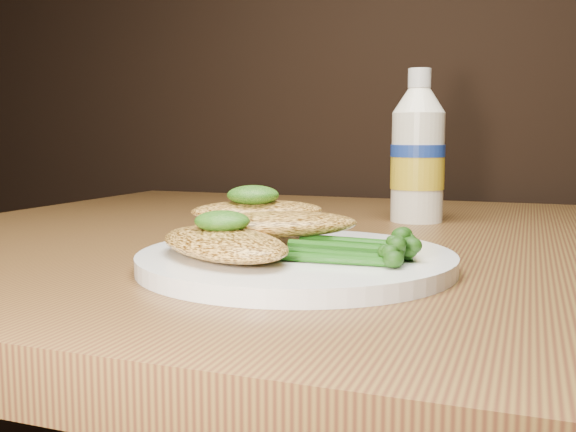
% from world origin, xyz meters
% --- Properties ---
extents(plate, '(0.24, 0.24, 0.01)m').
position_xyz_m(plate, '(-0.11, 0.87, 0.76)').
color(plate, white).
rests_on(plate, dining_table).
extents(chicken_front, '(0.15, 0.14, 0.02)m').
position_xyz_m(chicken_front, '(-0.15, 0.83, 0.77)').
color(chicken_front, '#F0B14C').
rests_on(chicken_front, plate).
extents(chicken_mid, '(0.15, 0.12, 0.02)m').
position_xyz_m(chicken_mid, '(-0.13, 0.89, 0.78)').
color(chicken_mid, '#F0B14C').
rests_on(chicken_mid, plate).
extents(chicken_back, '(0.13, 0.11, 0.02)m').
position_xyz_m(chicken_back, '(-0.16, 0.91, 0.79)').
color(chicken_back, '#F0B14C').
rests_on(chicken_back, plate).
extents(pesto_front, '(0.05, 0.04, 0.02)m').
position_xyz_m(pesto_front, '(-0.16, 0.84, 0.79)').
color(pesto_front, '#083407').
rests_on(pesto_front, chicken_front).
extents(pesto_back, '(0.05, 0.05, 0.02)m').
position_xyz_m(pesto_back, '(-0.16, 0.91, 0.80)').
color(pesto_back, '#083407').
rests_on(pesto_back, chicken_back).
extents(broccolini_bundle, '(0.15, 0.13, 0.02)m').
position_xyz_m(broccolini_bundle, '(-0.07, 0.87, 0.77)').
color(broccolini_bundle, '#1C5412').
rests_on(broccolini_bundle, plate).
extents(mayo_bottle, '(0.08, 0.08, 0.18)m').
position_xyz_m(mayo_bottle, '(-0.07, 1.18, 0.84)').
color(mayo_bottle, white).
rests_on(mayo_bottle, dining_table).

